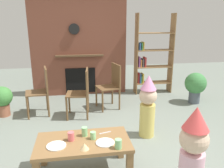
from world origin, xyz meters
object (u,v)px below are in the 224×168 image
Objects in this scene: paper_cup_near_right at (85,132)px; dining_chair_middle at (82,90)px; paper_plate_rear at (56,146)px; potted_plant_short at (2,99)px; dining_chair_right at (112,83)px; potted_plant_tall at (195,85)px; bookshelf at (151,58)px; paper_cup_near_left at (93,135)px; paper_cup_far_left at (118,144)px; child_with_cone_hat at (193,153)px; birthday_cake_slice at (84,146)px; paper_plate_front at (105,143)px; coffee_table at (83,146)px; child_in_pink at (148,105)px; paper_cup_center at (71,136)px; dining_chair_left at (42,88)px.

dining_chair_middle reaches higher than paper_cup_near_right.
potted_plant_short reaches higher than paper_plate_rear.
paper_plate_rear is 1.76m from dining_chair_middle.
dining_chair_right is 1.81m from potted_plant_tall.
paper_cup_near_left is at bearing -119.84° from bookshelf.
child_with_cone_hat is at bearing -28.94° from paper_cup_far_left.
dining_chair_middle is at bearing 88.45° from birthday_cake_slice.
dining_chair_middle is at bearing 95.98° from paper_plate_front.
paper_plate_front is (-0.12, 0.13, -0.05)m from paper_cup_far_left.
coffee_table is at bearing 149.03° from paper_cup_far_left.
paper_plate_front is at bearing -136.94° from potted_plant_tall.
bookshelf is 1.23m from potted_plant_tall.
potted_plant_tall reaches higher than paper_cup_near_right.
dining_chair_right is (-0.34, 1.27, 0.00)m from child_in_pink.
bookshelf is 22.13× the size of paper_cup_near_left.
potted_plant_short is at bearing -16.22° from child_with_cone_hat.
child_with_cone_hat is (1.15, -0.61, 0.05)m from paper_cup_center.
paper_cup_near_left is at bearing 60.71° from dining_chair_right.
bookshelf is 3.55m from child_with_cone_hat.
paper_cup_center reaches higher than paper_cup_near_left.
paper_cup_near_left is at bearing -4.26° from child_with_cone_hat.
paper_cup_center is at bearing 54.21° from dining_chair_right.
birthday_cake_slice is 0.15× the size of potted_plant_tall.
child_in_pink reaches higher than paper_cup_near_right.
child_in_pink is at bearing 47.89° from paper_plate_front.
child_in_pink is at bearing 39.27° from paper_cup_near_left.
paper_plate_front is at bearing -18.57° from paper_cup_center.
potted_plant_short reaches higher than paper_cup_near_left.
birthday_cake_slice is at bearing -19.81° from paper_plate_rear.
paper_cup_near_right reaches higher than birthday_cake_slice.
paper_cup_near_left is at bearing 13.59° from paper_plate_rear.
paper_cup_far_left is (0.25, -0.24, 0.01)m from paper_cup_near_left.
paper_plate_rear is at bearing 167.39° from paper_cup_far_left.
paper_cup_near_left is 0.86× the size of paper_cup_center.
paper_cup_near_right is 0.16× the size of potted_plant_tall.
paper_cup_center is 2.14m from dining_chair_right.
paper_cup_center is 0.11× the size of dining_chair_middle.
paper_cup_near_left is 1.63m from dining_chair_middle.
paper_cup_center is 1.63m from dining_chair_middle.
paper_plate_front is at bearing 105.30° from dining_chair_left.
paper_cup_near_right is 1.09× the size of birthday_cake_slice.
child_with_cone_hat is 1.10× the size of dining_chair_left.
paper_cup_near_right is (0.02, 0.11, 0.12)m from coffee_table.
dining_chair_middle is at bearing 16.89° from dining_chair_right.
bookshelf is 1.79× the size of coffee_table.
birthday_cake_slice is 0.11× the size of dining_chair_right.
dining_chair_left is at bearing -2.65° from potted_plant_short.
paper_cup_near_left is at bearing 136.72° from paper_plate_front.
paper_plate_rear is at bearing -143.21° from potted_plant_tall.
paper_cup_near_right is at bearing 57.50° from dining_chair_right.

